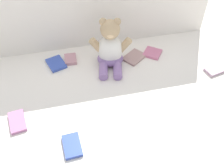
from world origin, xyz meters
TOP-DOWN VIEW (x-y plane):
  - ground_plane at (0.00, 0.00)m, footprint 3.20×3.20m
  - backdrop_drape at (0.00, 0.38)m, footprint 1.51×0.03m
  - teddy_bear at (0.07, 0.16)m, footprint 0.25×0.24m
  - book_case_0 at (0.23, 0.18)m, footprint 0.16×0.15m
  - book_case_1 at (-0.45, -0.16)m, footprint 0.09×0.14m
  - book_case_2 at (-0.22, -0.35)m, footprint 0.08×0.13m
  - book_case_3 at (-0.15, 0.24)m, footprint 0.07×0.09m
  - book_case_4 at (-0.24, 0.22)m, footprint 0.12×0.14m
  - book_case_5 at (0.35, 0.19)m, footprint 0.14×0.14m
  - book_case_6 at (0.65, -0.03)m, footprint 0.13×0.10m

SIDE VIEW (x-z plane):
  - ground_plane at x=0.00m, z-range 0.00..0.00m
  - book_case_0 at x=0.23m, z-range 0.00..0.01m
  - book_case_5 at x=0.35m, z-range 0.00..0.01m
  - book_case_4 at x=-0.24m, z-range 0.00..0.02m
  - book_case_1 at x=-0.45m, z-range 0.00..0.02m
  - book_case_2 at x=-0.22m, z-range 0.00..0.02m
  - book_case_6 at x=0.65m, z-range 0.00..0.02m
  - book_case_3 at x=-0.15m, z-range 0.00..0.02m
  - teddy_bear at x=0.07m, z-range -0.04..0.26m
  - backdrop_drape at x=0.00m, z-range 0.00..0.60m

